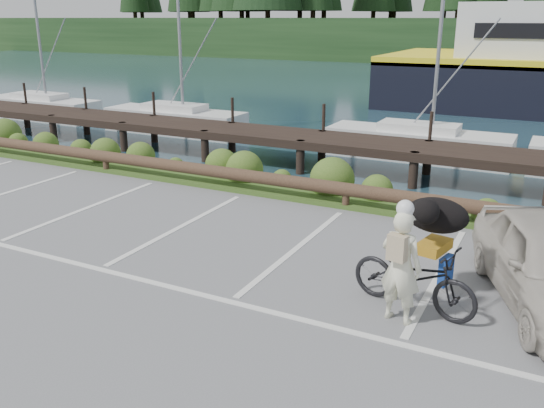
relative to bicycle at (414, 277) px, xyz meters
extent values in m
plane|color=slate|center=(-2.47, -0.65, -0.51)|extent=(72.00, 72.00, 0.00)
plane|color=#1A3340|center=(-2.47, 47.35, -1.71)|extent=(160.00, 160.00, 0.00)
cube|color=#3D5B21|center=(-2.47, 4.65, -0.46)|extent=(34.00, 1.60, 0.10)
imported|color=black|center=(0.00, 0.00, 0.00)|extent=(2.03, 1.07, 1.01)
imported|color=#EEEDC9|center=(-0.10, -0.44, 0.32)|extent=(0.67, 0.51, 1.65)
ellipsoid|color=black|center=(0.13, 0.60, 0.78)|extent=(0.65, 1.02, 0.54)
camera|label=1|loc=(1.62, -7.70, 3.58)|focal=38.00mm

